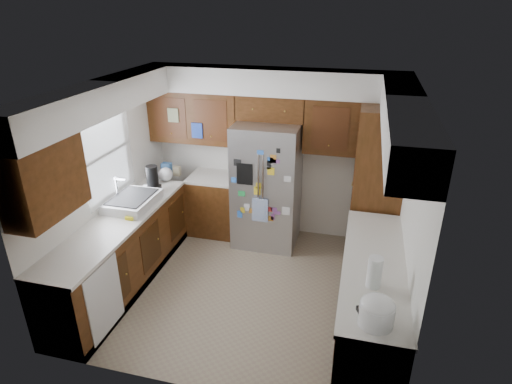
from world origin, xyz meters
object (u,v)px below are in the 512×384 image
rice_cooker (377,311)px  paper_towel (375,272)px  pantry (377,186)px  fridge (267,185)px

rice_cooker → paper_towel: (-0.02, 0.51, 0.02)m
rice_cooker → pantry: bearing=90.0°
pantry → fridge: (-1.50, 0.05, -0.17)m
pantry → fridge: size_ratio=1.19×
rice_cooker → paper_towel: paper_towel is taller
rice_cooker → paper_towel: size_ratio=0.98×
pantry → fridge: 1.51m
fridge → paper_towel: fridge is taller
pantry → paper_towel: 2.02m
pantry → rice_cooker: 2.53m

